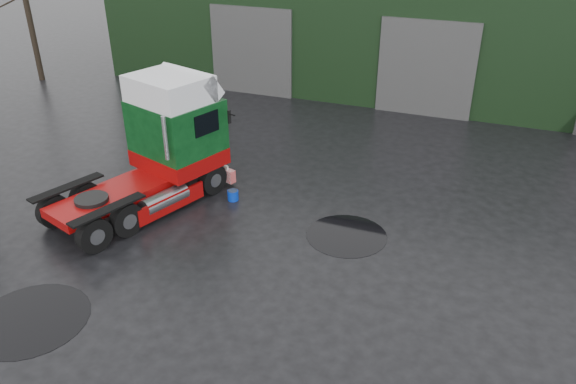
# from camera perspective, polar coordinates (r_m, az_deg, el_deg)

# --- Properties ---
(ground) EXTENTS (100.00, 100.00, 0.00)m
(ground) POSITION_cam_1_polar(r_m,az_deg,el_deg) (13.70, -5.38, -10.04)
(ground) COLOR black
(warehouse) EXTENTS (32.40, 12.40, 6.30)m
(warehouse) POSITION_cam_1_polar(r_m,az_deg,el_deg) (30.15, 16.04, 16.92)
(warehouse) COLOR black
(warehouse) RESTS_ON ground
(hero_tractor) EXTENTS (4.37, 6.63, 3.81)m
(hero_tractor) POSITION_cam_1_polar(r_m,az_deg,el_deg) (16.76, -15.64, 4.05)
(hero_tractor) COLOR #0A3815
(hero_tractor) RESTS_ON ground
(wash_bucket) EXTENTS (0.36, 0.36, 0.32)m
(wash_bucket) POSITION_cam_1_polar(r_m,az_deg,el_deg) (17.48, -5.61, -0.33)
(wash_bucket) COLOR #082DB3
(wash_bucket) RESTS_ON ground
(puddle_0) EXTENTS (2.60, 2.60, 0.01)m
(puddle_0) POSITION_cam_1_polar(r_m,az_deg,el_deg) (14.10, -24.67, -11.67)
(puddle_0) COLOR black
(puddle_0) RESTS_ON ground
(puddle_1) EXTENTS (2.27, 2.27, 0.01)m
(puddle_1) POSITION_cam_1_polar(r_m,az_deg,el_deg) (15.77, 5.96, -4.40)
(puddle_1) COLOR black
(puddle_1) RESTS_ON ground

